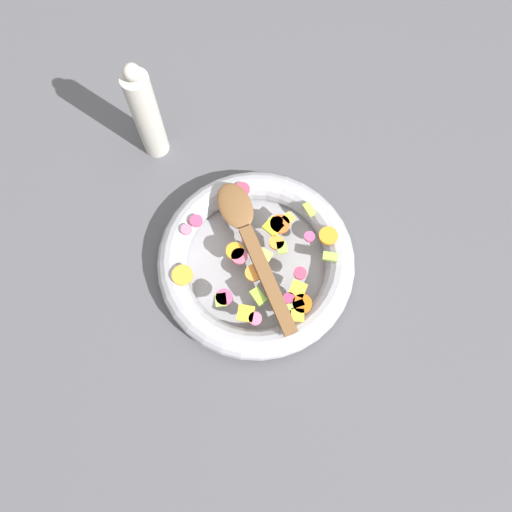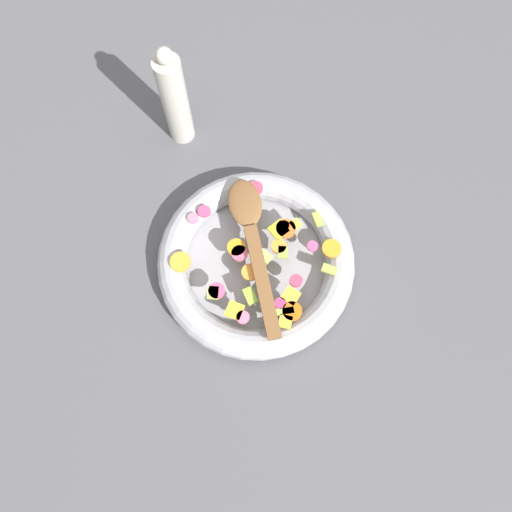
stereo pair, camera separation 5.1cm
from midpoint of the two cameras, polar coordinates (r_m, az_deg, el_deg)
name	(u,v)px [view 2 (the right image)]	position (r m, az deg, el deg)	size (l,w,h in m)	color
ground_plane	(256,266)	(0.87, 1.68, -1.25)	(4.00, 4.00, 0.00)	#4C4C51
skillet	(256,261)	(0.85, 1.72, -0.78)	(0.34, 0.34, 0.05)	gray
chopped_vegetables	(261,256)	(0.82, 2.32, -0.16)	(0.26, 0.29, 0.01)	orange
wooden_spoon	(252,237)	(0.82, 1.37, 2.01)	(0.28, 0.13, 0.01)	brown
pepper_mill	(175,100)	(0.91, -7.63, 17.18)	(0.05, 0.05, 0.22)	#B2ADA3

